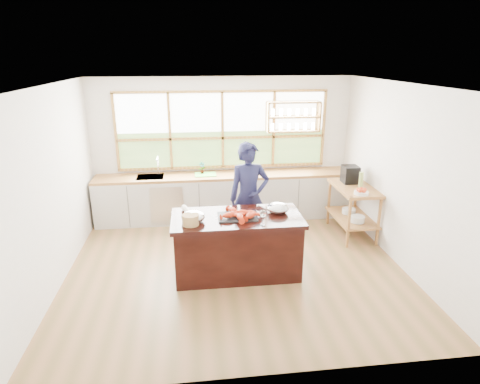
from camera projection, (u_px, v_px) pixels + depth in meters
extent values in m
plane|color=#93643C|center=(236.00, 266.00, 6.17)|extent=(5.00, 5.00, 0.00)
cube|color=silver|center=(223.00, 148.00, 7.84)|extent=(5.00, 0.02, 2.70)
cube|color=silver|center=(262.00, 257.00, 3.62)|extent=(5.00, 0.02, 2.70)
cube|color=silver|center=(53.00, 189.00, 5.44)|extent=(0.02, 4.50, 2.70)
cube|color=silver|center=(401.00, 176.00, 6.01)|extent=(0.02, 4.50, 2.70)
cube|color=white|center=(235.00, 85.00, 5.29)|extent=(5.00, 4.50, 0.02)
cube|color=#AD7C45|center=(223.00, 130.00, 7.70)|extent=(4.05, 0.06, 1.50)
cube|color=white|center=(222.00, 112.00, 7.61)|extent=(3.98, 0.01, 0.75)
cube|color=#2D5A22|center=(223.00, 149.00, 7.84)|extent=(3.98, 0.01, 0.70)
cube|color=#AD7C45|center=(294.00, 102.00, 7.58)|extent=(1.00, 0.28, 0.03)
cube|color=#AD7C45|center=(293.00, 117.00, 7.67)|extent=(1.00, 0.28, 0.03)
cube|color=#AD7C45|center=(292.00, 131.00, 7.76)|extent=(1.00, 0.28, 0.03)
cube|color=#AD7C45|center=(267.00, 117.00, 7.61)|extent=(0.03, 0.28, 0.55)
cube|color=#AD7C45|center=(318.00, 116.00, 7.72)|extent=(0.03, 0.28, 0.55)
cube|color=beige|center=(225.00, 197.00, 7.85)|extent=(4.90, 0.62, 0.85)
cube|color=#BABCC1|center=(167.00, 205.00, 7.43)|extent=(0.60, 0.01, 0.72)
cube|color=#9A603B|center=(224.00, 175.00, 7.70)|extent=(4.90, 0.62, 0.05)
cube|color=#BABCC1|center=(150.00, 181.00, 7.56)|extent=(0.50, 0.42, 0.16)
cube|color=#9A603B|center=(379.00, 221.00, 6.67)|extent=(0.04, 0.04, 0.90)
cube|color=#9A603B|center=(355.00, 200.00, 7.61)|extent=(0.04, 0.04, 0.90)
cube|color=#9A603B|center=(349.00, 223.00, 6.61)|extent=(0.04, 0.04, 0.90)
cube|color=#9A603B|center=(329.00, 202.00, 7.55)|extent=(0.04, 0.04, 0.90)
cube|color=#9A603B|center=(352.00, 217.00, 7.16)|extent=(0.62, 1.10, 0.03)
cube|color=#9A603B|center=(355.00, 188.00, 6.98)|extent=(0.62, 1.10, 0.05)
cylinder|color=silver|center=(358.00, 219.00, 6.90)|extent=(0.24, 0.24, 0.11)
cylinder|color=silver|center=(349.00, 211.00, 7.28)|extent=(0.24, 0.24, 0.09)
cube|color=black|center=(237.00, 247.00, 5.84)|extent=(1.77, 0.82, 0.84)
cube|color=black|center=(237.00, 218.00, 5.70)|extent=(1.85, 0.90, 0.06)
imported|color=#171837|center=(249.00, 198.00, 6.44)|extent=(0.69, 0.48, 1.80)
imported|color=slate|center=(202.00, 168.00, 7.66)|extent=(0.15, 0.12, 0.24)
cube|color=#55CF44|center=(205.00, 174.00, 7.65)|extent=(0.41, 0.31, 0.01)
cube|color=black|center=(350.00, 174.00, 7.15)|extent=(0.27, 0.29, 0.31)
cylinder|color=#8AA54E|center=(361.00, 181.00, 6.81)|extent=(0.09, 0.09, 0.29)
cylinder|color=silver|center=(361.00, 193.00, 6.58)|extent=(0.24, 0.24, 0.05)
sphere|color=red|center=(365.00, 190.00, 6.57)|extent=(0.07, 0.07, 0.07)
sphere|color=red|center=(361.00, 189.00, 6.61)|extent=(0.07, 0.07, 0.07)
sphere|color=red|center=(359.00, 190.00, 6.58)|extent=(0.07, 0.07, 0.07)
sphere|color=red|center=(360.00, 191.00, 6.53)|extent=(0.07, 0.07, 0.07)
sphere|color=red|center=(364.00, 191.00, 6.52)|extent=(0.07, 0.07, 0.07)
cube|color=black|center=(237.00, 217.00, 5.66)|extent=(0.56, 0.41, 0.02)
ellipsoid|color=red|center=(229.00, 215.00, 5.58)|extent=(0.23, 0.15, 0.08)
ellipsoid|color=red|center=(243.00, 213.00, 5.67)|extent=(0.23, 0.14, 0.08)
ellipsoid|color=red|center=(251.00, 216.00, 5.57)|extent=(0.21, 0.21, 0.08)
ellipsoid|color=red|center=(233.00, 210.00, 5.75)|extent=(0.18, 0.23, 0.08)
ellipsoid|color=red|center=(240.00, 217.00, 5.51)|extent=(0.11, 0.22, 0.08)
ellipsoid|color=#BABCC1|center=(193.00, 217.00, 5.49)|extent=(0.33, 0.33, 0.16)
ellipsoid|color=#BABCC1|center=(278.00, 208.00, 5.81)|extent=(0.32, 0.32, 0.15)
cylinder|color=white|center=(263.00, 225.00, 5.39)|extent=(0.06, 0.06, 0.01)
cylinder|color=white|center=(263.00, 221.00, 5.37)|extent=(0.01, 0.01, 0.13)
ellipsoid|color=white|center=(263.00, 214.00, 5.34)|extent=(0.08, 0.08, 0.10)
cylinder|color=tan|center=(191.00, 220.00, 5.39)|extent=(0.23, 0.23, 0.15)
cylinder|color=white|center=(187.00, 210.00, 5.80)|extent=(0.17, 0.31, 0.08)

